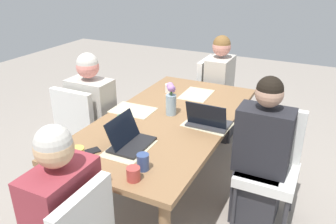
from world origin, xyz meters
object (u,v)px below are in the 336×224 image
object	(u,v)px
laptop_near_left_mid	(208,121)
coffee_mug_centre_right	(78,156)
person_near_left_mid	(261,160)
person_far_right_near	(93,123)
coffee_mug_near_right	(143,162)
coffee_mug_near_left	(133,174)
chair_near_left_mid	(270,160)
phone_black	(89,152)
chair_far_right_near	(83,127)
dining_table	(168,126)
coffee_mug_centre_left	(122,120)
flower_vase	(171,99)
chair_head_right_left_far	(214,94)
laptop_head_left_left_near	(129,140)
person_head_right_left_far	(219,94)
coffee_mug_far_left	(169,88)

from	to	relation	value
laptop_near_left_mid	coffee_mug_centre_right	world-z (taller)	laptop_near_left_mid
person_near_left_mid	laptop_near_left_mid	bearing A→B (deg)	96.79
person_far_right_near	coffee_mug_near_right	xyz separation A→B (m)	(-0.75, -0.98, 0.27)
coffee_mug_near_left	person_far_right_near	bearing A→B (deg)	48.47
chair_near_left_mid	phone_black	xyz separation A→B (m)	(-0.85, 1.06, 0.25)
chair_far_right_near	dining_table	bearing A→B (deg)	-85.42
phone_black	chair_near_left_mid	bearing A→B (deg)	159.81
coffee_mug_centre_left	phone_black	size ratio (longest dim) A/B	0.55
dining_table	laptop_near_left_mid	xyz separation A→B (m)	(-0.01, -0.35, 0.12)
flower_vase	laptop_near_left_mid	distance (m)	0.37
dining_table	chair_head_right_left_far	size ratio (longest dim) A/B	2.17
chair_head_right_left_far	chair_far_right_near	size ratio (longest dim) A/B	1.00
laptop_head_left_left_near	phone_black	world-z (taller)	laptop_head_left_left_near
chair_far_right_near	coffee_mug_near_right	world-z (taller)	chair_far_right_near
laptop_near_left_mid	coffee_mug_centre_right	xyz separation A→B (m)	(-0.86, 0.56, 0.01)
person_head_right_left_far	coffee_mug_far_left	xyz separation A→B (m)	(-0.72, 0.28, 0.26)
coffee_mug_near_right	coffee_mug_far_left	size ratio (longest dim) A/B	1.25
chair_near_left_mid	coffee_mug_centre_left	size ratio (longest dim) A/B	10.88
coffee_mug_far_left	laptop_near_left_mid	bearing A→B (deg)	-132.13
coffee_mug_centre_right	coffee_mug_near_left	bearing A→B (deg)	-90.51
person_near_left_mid	coffee_mug_centre_right	size ratio (longest dim) A/B	11.04
flower_vase	coffee_mug_far_left	world-z (taller)	flower_vase
laptop_near_left_mid	coffee_mug_far_left	world-z (taller)	laptop_near_left_mid
laptop_near_left_mid	coffee_mug_centre_right	bearing A→B (deg)	146.93
dining_table	flower_vase	bearing A→B (deg)	4.69
chair_far_right_near	person_far_right_near	bearing A→B (deg)	-38.76
coffee_mug_far_left	phone_black	size ratio (longest dim) A/B	0.56
laptop_head_left_left_near	coffee_mug_near_left	size ratio (longest dim) A/B	3.84
laptop_head_left_left_near	coffee_mug_far_left	size ratio (longest dim) A/B	3.80
chair_head_right_left_far	coffee_mug_far_left	xyz separation A→B (m)	(-0.78, 0.20, 0.29)
coffee_mug_centre_left	coffee_mug_centre_right	world-z (taller)	coffee_mug_centre_right
chair_head_right_left_far	coffee_mug_far_left	world-z (taller)	chair_head_right_left_far
flower_vase	person_near_left_mid	bearing A→B (deg)	-91.86
dining_table	coffee_mug_near_right	bearing A→B (deg)	-165.35
chair_near_left_mid	phone_black	bearing A→B (deg)	128.69
laptop_near_left_mid	coffee_mug_centre_right	size ratio (longest dim) A/B	2.96
laptop_near_left_mid	phone_black	world-z (taller)	laptop_near_left_mid
chair_head_right_left_far	coffee_mug_near_right	xyz separation A→B (m)	(-2.06, -0.24, 0.30)
chair_head_right_left_far	flower_vase	distance (m)	1.30
chair_near_left_mid	coffee_mug_near_right	size ratio (longest dim) A/B	8.58
dining_table	person_near_left_mid	distance (m)	0.78
chair_far_right_near	coffee_mug_centre_left	world-z (taller)	chair_far_right_near
coffee_mug_near_left	coffee_mug_centre_left	world-z (taller)	same
person_head_right_left_far	coffee_mug_near_left	world-z (taller)	person_head_right_left_far
coffee_mug_far_left	laptop_head_left_left_near	bearing A→B (deg)	-168.89
dining_table	coffee_mug_near_right	xyz separation A→B (m)	(-0.74, -0.19, 0.13)
chair_near_left_mid	laptop_head_left_left_near	world-z (taller)	laptop_head_left_left_near
dining_table	phone_black	bearing A→B (deg)	162.38
person_near_left_mid	chair_far_right_near	bearing A→B (deg)	93.92
person_head_right_left_far	phone_black	xyz separation A→B (m)	(-1.98, 0.26, 0.22)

